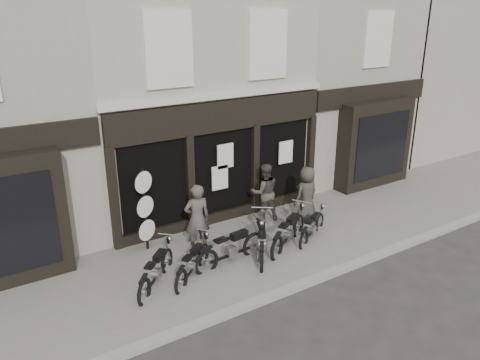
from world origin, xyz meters
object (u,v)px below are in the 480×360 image
motorcycle_0 (156,273)px  advert_sign_post (145,213)px  motorcycle_2 (232,251)px  motorcycle_5 (312,229)px  motorcycle_1 (193,265)px  man_right (307,194)px  man_centre (264,192)px  motorcycle_4 (288,234)px  motorcycle_3 (262,243)px  man_left (197,219)px

motorcycle_0 → advert_sign_post: bearing=29.9°
motorcycle_2 → motorcycle_5: bearing=-7.0°
motorcycle_0 → motorcycle_1: 0.94m
man_right → man_centre: bearing=-40.9°
motorcycle_5 → man_right: man_right is taller
motorcycle_2 → motorcycle_4: (1.85, -0.05, -0.00)m
motorcycle_4 → motorcycle_3: bearing=151.0°
motorcycle_0 → man_left: size_ratio=0.85×
man_centre → advert_sign_post: bearing=15.9°
advert_sign_post → motorcycle_3: bearing=-60.0°
man_right → advert_sign_post: 5.02m
man_left → man_right: (3.81, -0.03, -0.10)m
motorcycle_2 → man_left: (-0.48, 0.98, 0.66)m
motorcycle_3 → advert_sign_post: advert_sign_post is taller
motorcycle_3 → motorcycle_5: 1.80m
motorcycle_2 → motorcycle_4: 1.85m
motorcycle_1 → motorcycle_4: size_ratio=0.81×
motorcycle_3 → man_left: 1.87m
motorcycle_3 → advert_sign_post: size_ratio=0.78×
motorcycle_1 → man_centre: 3.86m
motorcycle_0 → motorcycle_4: size_ratio=0.80×
man_right → advert_sign_post: advert_sign_post is taller
motorcycle_5 → advert_sign_post: advert_sign_post is taller
motorcycle_2 → motorcycle_3: (0.93, -0.05, -0.01)m
motorcycle_1 → advert_sign_post: size_ratio=0.68×
motorcycle_0 → man_left: bearing=-15.9°
motorcycle_5 → man_left: size_ratio=0.89×
motorcycle_0 → motorcycle_3: (3.01, -0.15, 0.03)m
motorcycle_2 → motorcycle_3: bearing=-9.0°
man_right → motorcycle_4: bearing=27.0°
motorcycle_3 → man_centre: (1.31, 1.73, 0.62)m
motorcycle_2 → motorcycle_4: size_ratio=1.11×
motorcycle_2 → man_centre: size_ratio=1.23×
man_centre → man_right: size_ratio=1.06×
motorcycle_1 → man_left: man_left is taller
motorcycle_0 → man_centre: 4.65m
motorcycle_2 → motorcycle_5: (2.73, -0.05, -0.07)m
advert_sign_post → motorcycle_2: bearing=-72.2°
man_centre → man_left: bearing=32.6°
motorcycle_1 → motorcycle_5: 3.88m
motorcycle_2 → motorcycle_4: motorcycle_2 is taller
motorcycle_0 → motorcycle_4: motorcycle_4 is taller
motorcycle_5 → man_right: (0.60, 1.01, 0.64)m
motorcycle_0 → motorcycle_2: size_ratio=0.72×
motorcycle_5 → man_right: size_ratio=0.99×
motorcycle_5 → man_left: man_left is taller
man_left → man_right: size_ratio=1.11×
advert_sign_post → motorcycle_0: bearing=-128.6°
advert_sign_post → motorcycle_4: bearing=-51.9°
motorcycle_2 → man_left: man_left is taller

